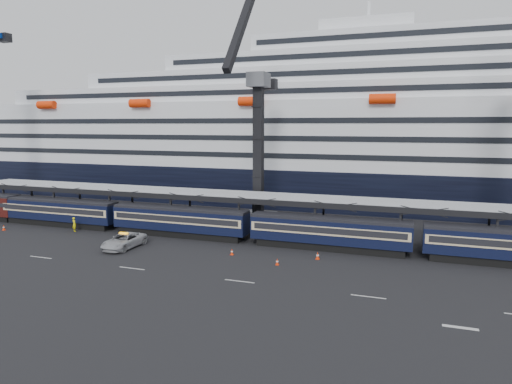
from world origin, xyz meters
TOP-DOWN VIEW (x-y plane):
  - ground at (0.00, 0.00)m, footprint 260.00×260.00m
  - lane_markings at (8.15, -5.23)m, footprint 111.00×4.27m
  - train at (-4.65, 10.00)m, footprint 133.05×3.00m
  - canopy at (0.00, 14.00)m, footprint 130.00×6.25m
  - cruise_ship at (-1.08, 45.99)m, footprint 214.09×28.84m
  - crane_dark_near at (-20.00, 18.59)m, footprint 4.50×17.75m
  - pickup_truck at (-31.53, 2.47)m, footprint 3.08×6.42m
  - worker at (-43.24, 7.50)m, footprint 0.89×0.79m
  - traffic_cone_a at (-53.30, 4.87)m, footprint 0.39×0.39m
  - traffic_cone_b at (-18.08, 4.06)m, footprint 0.38×0.38m
  - traffic_cone_c at (-8.44, 5.60)m, footprint 0.42×0.42m
  - traffic_cone_d at (-12.08, 2.11)m, footprint 0.36×0.36m

SIDE VIEW (x-z plane):
  - ground at x=0.00m, z-range 0.00..0.00m
  - lane_markings at x=8.15m, z-range 0.00..0.02m
  - traffic_cone_d at x=-12.08m, z-range 0.00..0.71m
  - traffic_cone_b at x=-18.08m, z-range 0.00..0.75m
  - traffic_cone_a at x=-53.30m, z-range -0.01..0.78m
  - traffic_cone_c at x=-8.44m, z-range -0.01..0.84m
  - pickup_truck at x=-31.53m, z-range 0.00..1.76m
  - worker at x=-43.24m, z-range 0.00..2.04m
  - train at x=-4.65m, z-range 0.18..4.23m
  - canopy at x=0.00m, z-range 2.49..8.01m
  - crane_dark_near at x=-20.00m, z-range -5.61..29.47m
  - cruise_ship at x=-1.08m, z-range -4.66..29.34m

